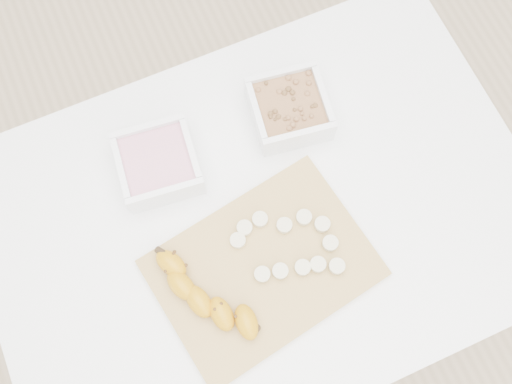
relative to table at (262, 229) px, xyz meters
name	(u,v)px	position (x,y,z in m)	size (l,w,h in m)	color
ground	(260,279)	(0.00, 0.00, -0.65)	(3.50, 3.50, 0.00)	#C6AD89
table	(262,229)	(0.00, 0.00, 0.00)	(1.00, 0.70, 0.75)	white
bowl_yogurt	(158,164)	(-0.14, 0.16, 0.13)	(0.15, 0.15, 0.06)	white
bowl_granola	(289,109)	(0.13, 0.16, 0.13)	(0.16, 0.16, 0.06)	white
cutting_board	(263,268)	(-0.04, -0.09, 0.10)	(0.37, 0.26, 0.01)	#A88947
banana	(208,298)	(-0.15, -0.10, 0.13)	(0.06, 0.21, 0.04)	#C4840C
banana_slices	(290,245)	(0.02, -0.07, 0.12)	(0.18, 0.16, 0.02)	beige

